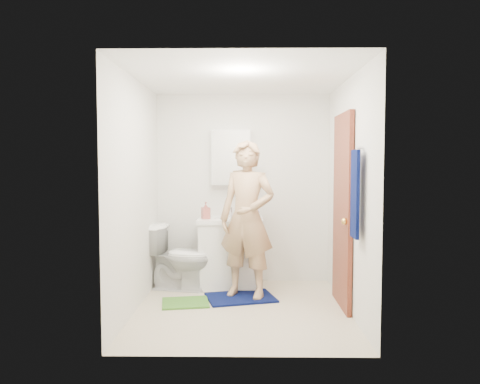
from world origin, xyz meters
The scene contains 22 objects.
floor centered at (0.00, 0.00, -0.01)m, with size 2.20×2.40×0.02m, color beige.
ceiling centered at (0.00, 0.00, 2.41)m, with size 2.20×2.40×0.02m, color white.
wall_back centered at (0.00, 1.21, 1.20)m, with size 2.20×0.02×2.40m, color silver.
wall_front centered at (0.00, -1.21, 1.20)m, with size 2.20×0.02×2.40m, color silver.
wall_left centered at (-1.11, 0.00, 1.20)m, with size 0.02×2.40×2.40m, color silver.
wall_right centered at (1.11, 0.00, 1.20)m, with size 0.02×2.40×2.40m, color silver.
vanity_cabinet centered at (-0.15, 0.91, 0.40)m, with size 0.75×0.55×0.80m, color white.
countertop centered at (-0.15, 0.91, 0.83)m, with size 0.79×0.59×0.05m, color white.
sink_basin centered at (-0.15, 0.91, 0.84)m, with size 0.40×0.40×0.03m, color white.
faucet centered at (-0.15, 1.09, 0.91)m, with size 0.03×0.03×0.12m, color silver.
medicine_cabinet centered at (-0.15, 1.14, 1.60)m, with size 0.50×0.12×0.70m, color white.
mirror_panel centered at (-0.15, 1.08, 1.60)m, with size 0.46×0.01×0.66m, color white.
door centered at (1.07, 0.15, 1.02)m, with size 0.05×0.80×2.05m, color brown.
door_knob centered at (1.03, -0.17, 0.95)m, with size 0.07×0.07×0.07m, color gold.
towel centered at (1.03, -0.57, 1.25)m, with size 0.03×0.24×0.80m, color #071148.
towel_hook centered at (1.07, -0.57, 1.67)m, with size 0.02×0.02×0.06m, color silver.
toilet centered at (-0.76, 0.77, 0.39)m, with size 0.44×0.77×0.79m, color white.
bath_mat centered at (-0.02, 0.39, 0.01)m, with size 0.74×0.53×0.02m, color #071148.
green_rug centered at (-0.62, 0.19, 0.01)m, with size 0.50×0.42×0.02m, color #44822B.
soap_dispenser centered at (-0.45, 0.85, 0.95)m, with size 0.09×0.09×0.21m, color #B35A53.
toothbrush_cup centered at (0.15, 0.99, 0.89)m, with size 0.11×0.11×0.09m, color #5C397F.
man centered at (0.05, 0.42, 0.90)m, with size 0.64×0.42×1.76m, color tan.
Camera 1 is at (0.05, -4.80, 1.53)m, focal length 35.00 mm.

